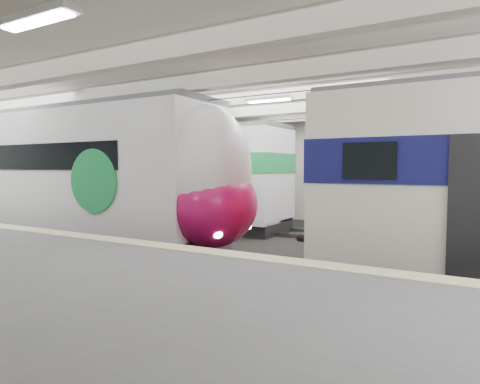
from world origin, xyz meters
The scene contains 3 objects.
station_hall centered at (0.00, -1.74, 3.24)m, with size 36.00×24.00×5.75m.
modern_emu centered at (-6.52, 0.00, 2.37)m, with size 15.18×3.13×4.83m.
far_train centered at (-8.00, 5.50, 2.34)m, with size 14.32×3.57×4.52m.
Camera 1 is at (5.49, -9.79, 2.77)m, focal length 30.00 mm.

